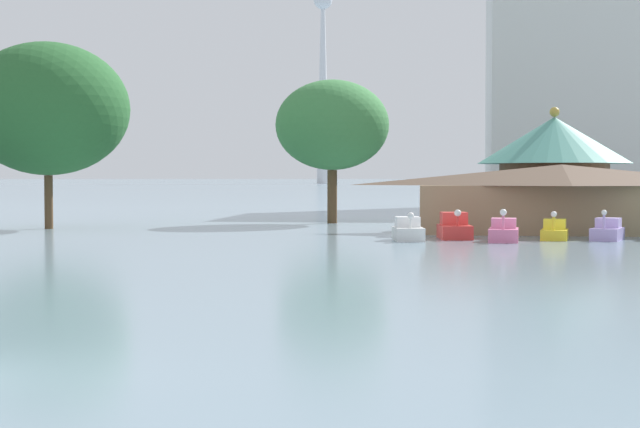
{
  "coord_description": "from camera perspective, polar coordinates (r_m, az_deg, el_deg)",
  "views": [
    {
      "loc": [
        8.9,
        -16.18,
        3.57
      ],
      "look_at": [
        3.37,
        27.02,
        1.86
      ],
      "focal_mm": 55.25,
      "sensor_mm": 36.0,
      "label": 1
    }
  ],
  "objects": [
    {
      "name": "pedal_boat_lavender",
      "position": [
        56.53,
        16.31,
        -0.96
      ],
      "size": [
        2.23,
        2.86,
        1.71
      ],
      "rotation": [
        0.0,
        0.0,
        -1.9
      ],
      "color": "#B299D8",
      "rests_on": "ground"
    },
    {
      "name": "shoreline_tree_tall_left",
      "position": [
        68.27,
        -15.49,
        5.89
      ],
      "size": [
        10.85,
        10.85,
        12.43
      ],
      "color": "brown",
      "rests_on": "ground"
    },
    {
      "name": "boathouse",
      "position": [
        62.64,
        13.81,
        0.95
      ],
      "size": [
        18.67,
        7.47,
        4.25
      ],
      "color": "#9E7F5B",
      "rests_on": "ground"
    },
    {
      "name": "pedal_boat_white",
      "position": [
        54.21,
        5.12,
        -0.98
      ],
      "size": [
        1.94,
        2.85,
        1.59
      ],
      "rotation": [
        0.0,
        0.0,
        -1.41
      ],
      "color": "white",
      "rests_on": "ground"
    },
    {
      "name": "distant_broadcast_tower",
      "position": [
        439.24,
        0.17,
        9.82
      ],
      "size": [
        8.31,
        8.31,
        149.78
      ],
      "color": "silver",
      "rests_on": "ground"
    },
    {
      "name": "pedal_boat_pink",
      "position": [
        54.04,
        10.59,
        -1.03
      ],
      "size": [
        1.76,
        2.86,
        1.8
      ],
      "rotation": [
        0.0,
        0.0,
        -1.65
      ],
      "color": "pink",
      "rests_on": "ground"
    },
    {
      "name": "shoreline_tree_mid",
      "position": [
        73.62,
        0.71,
        5.16
      ],
      "size": [
        8.49,
        8.49,
        10.7
      ],
      "color": "brown",
      "rests_on": "ground"
    },
    {
      "name": "green_roof_pavilion",
      "position": [
        71.02,
        13.4,
        2.93
      ],
      "size": [
        10.69,
        10.69,
        8.36
      ],
      "color": "brown",
      "rests_on": "ground"
    },
    {
      "name": "pedal_boat_yellow",
      "position": [
        56.08,
        13.43,
        -0.99
      ],
      "size": [
        1.77,
        2.6,
        1.62
      ],
      "rotation": [
        0.0,
        0.0,
        -1.72
      ],
      "color": "yellow",
      "rests_on": "ground"
    },
    {
      "name": "pedal_boat_red",
      "position": [
        55.91,
        7.79,
        -0.82
      ],
      "size": [
        2.05,
        3.03,
        1.69
      ],
      "rotation": [
        0.0,
        0.0,
        -1.44
      ],
      "color": "red",
      "rests_on": "ground"
    }
  ]
}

